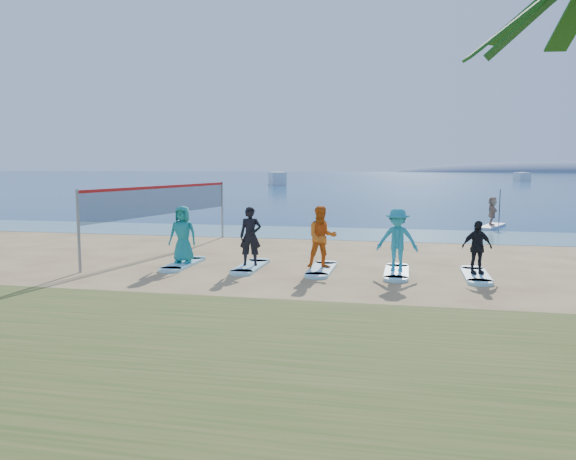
% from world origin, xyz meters
% --- Properties ---
extents(ground, '(600.00, 600.00, 0.00)m').
position_xyz_m(ground, '(0.00, 0.00, 0.00)').
color(ground, tan).
rests_on(ground, ground).
extents(shallow_water, '(600.00, 600.00, 0.00)m').
position_xyz_m(shallow_water, '(0.00, 10.50, 0.01)').
color(shallow_water, teal).
rests_on(shallow_water, ground).
extents(ocean, '(600.00, 600.00, 0.00)m').
position_xyz_m(ocean, '(0.00, 160.00, 0.01)').
color(ocean, navy).
rests_on(ocean, ground).
extents(volleyball_net, '(1.60, 8.96, 2.50)m').
position_xyz_m(volleyball_net, '(-5.83, 3.54, 1.90)').
color(volleyball_net, gray).
rests_on(volleyball_net, ground).
extents(paddleboard, '(1.82, 3.04, 0.12)m').
position_xyz_m(paddleboard, '(7.37, 14.82, 0.06)').
color(paddleboard, silver).
rests_on(paddleboard, ground).
extents(paddleboarder, '(0.58, 1.41, 1.48)m').
position_xyz_m(paddleboarder, '(7.37, 14.82, 0.86)').
color(paddleboarder, tan).
rests_on(paddleboarder, paddleboard).
extents(boat_offshore_a, '(4.62, 7.50, 2.17)m').
position_xyz_m(boat_offshore_a, '(-18.89, 78.11, 0.00)').
color(boat_offshore_a, silver).
rests_on(boat_offshore_a, ground).
extents(boat_offshore_b, '(2.86, 5.57, 1.83)m').
position_xyz_m(boat_offshore_b, '(27.41, 114.85, 0.00)').
color(boat_offshore_b, silver).
rests_on(boat_offshore_b, ground).
extents(surfboard_0, '(0.70, 2.20, 0.09)m').
position_xyz_m(surfboard_0, '(-4.01, 0.89, 0.04)').
color(surfboard_0, '#9AE2EF').
rests_on(surfboard_0, ground).
extents(student_0, '(0.92, 0.62, 1.83)m').
position_xyz_m(student_0, '(-4.01, 0.89, 1.01)').
color(student_0, teal).
rests_on(student_0, surfboard_0).
extents(surfboard_1, '(0.70, 2.20, 0.09)m').
position_xyz_m(surfboard_1, '(-1.75, 0.89, 0.04)').
color(surfboard_1, '#9AE2EF').
rests_on(surfboard_1, ground).
extents(student_1, '(0.74, 0.56, 1.84)m').
position_xyz_m(student_1, '(-1.75, 0.89, 1.01)').
color(student_1, black).
rests_on(student_1, surfboard_1).
extents(surfboard_2, '(0.70, 2.20, 0.09)m').
position_xyz_m(surfboard_2, '(0.50, 0.89, 0.04)').
color(surfboard_2, '#9AE2EF').
rests_on(surfboard_2, ground).
extents(student_2, '(1.10, 0.96, 1.90)m').
position_xyz_m(student_2, '(0.50, 0.89, 1.04)').
color(student_2, orange).
rests_on(student_2, surfboard_2).
extents(surfboard_3, '(0.70, 2.20, 0.09)m').
position_xyz_m(surfboard_3, '(2.76, 0.89, 0.04)').
color(surfboard_3, '#9AE2EF').
rests_on(surfboard_3, ground).
extents(student_3, '(1.25, 0.76, 1.87)m').
position_xyz_m(student_3, '(2.76, 0.89, 1.02)').
color(student_3, teal).
rests_on(student_3, surfboard_3).
extents(surfboard_4, '(0.70, 2.20, 0.09)m').
position_xyz_m(surfboard_4, '(5.01, 0.89, 0.04)').
color(surfboard_4, '#9AE2EF').
rests_on(surfboard_4, ground).
extents(student_4, '(0.98, 0.65, 1.54)m').
position_xyz_m(student_4, '(5.01, 0.89, 0.86)').
color(student_4, black).
rests_on(student_4, surfboard_4).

